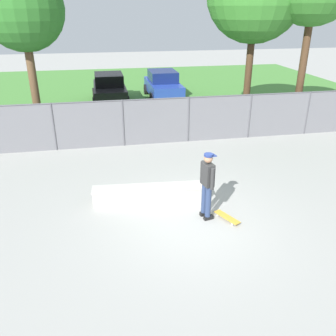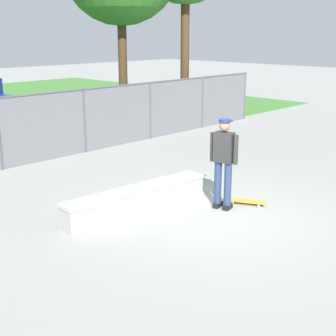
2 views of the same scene
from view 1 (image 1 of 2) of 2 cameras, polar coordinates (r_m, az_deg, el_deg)
The scene contains 9 objects.
ground_plane at distance 9.47m, azimuth 3.97°, elevation -8.49°, with size 80.00×80.00×0.00m, color #9E9E99.
grass_strip at distance 24.59m, azimuth -5.70°, elevation 12.25°, with size 30.73×20.00×0.02m, color #478438.
concrete_ledge at distance 10.19m, azimuth -2.88°, elevation -4.23°, with size 3.31×0.75×0.51m.
skateboarder at distance 9.14m, azimuth 6.34°, elevation -2.42°, with size 0.35×0.59×1.84m.
skateboard at distance 9.58m, azimuth 9.50°, elevation -7.83°, with size 0.53×0.81×0.09m.
chainlink_fence at distance 14.42m, azimuth -1.88°, elevation 7.83°, with size 18.80×0.07×1.89m.
tree_near_left at distance 15.22m, azimuth -22.48°, elevation 22.53°, with size 3.09×3.09×6.66m.
car_black at distance 21.56m, azimuth -9.43°, elevation 12.59°, with size 2.05×4.22×1.66m.
car_blue at distance 22.36m, azimuth -0.80°, elevation 13.32°, with size 2.05×4.22×1.66m.
Camera 1 is at (-2.11, -7.67, 5.13)m, focal length 37.76 mm.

